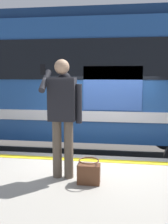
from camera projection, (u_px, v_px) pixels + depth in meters
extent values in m
plane|color=#4C4742|center=(96.00, 202.00, 5.10)|extent=(24.85, 24.85, 0.00)
cube|color=yellow|center=(95.00, 160.00, 4.66)|extent=(14.92, 0.16, 0.01)
cube|color=slate|center=(102.00, 169.00, 6.63)|extent=(19.80, 0.08, 0.16)
cube|color=slate|center=(105.00, 153.00, 8.03)|extent=(19.80, 0.08, 0.16)
cube|color=#1E478C|center=(46.00, 80.00, 7.21)|extent=(10.94, 2.70, 2.85)
cube|color=navy|center=(45.00, 24.00, 6.98)|extent=(10.72, 2.48, 0.24)
cube|color=black|center=(29.00, 60.00, 5.80)|extent=(10.39, 0.03, 0.90)
cube|color=silver|center=(31.00, 115.00, 5.99)|extent=(10.39, 0.03, 0.24)
cube|color=#3359B2|center=(112.00, 88.00, 5.63)|extent=(1.31, 0.02, 0.98)
cylinder|color=black|center=(166.00, 136.00, 8.05)|extent=(0.84, 0.12, 0.84)
cylinder|color=brown|center=(69.00, 149.00, 3.85)|extent=(0.14, 0.14, 0.89)
cylinder|color=brown|center=(57.00, 149.00, 3.87)|extent=(0.14, 0.14, 0.89)
cube|color=black|center=(62.00, 99.00, 3.74)|extent=(0.40, 0.24, 0.64)
sphere|color=black|center=(64.00, 78.00, 3.85)|extent=(0.20, 0.20, 0.20)
sphere|color=tan|center=(62.00, 67.00, 3.67)|extent=(0.22, 0.22, 0.22)
cylinder|color=black|center=(79.00, 104.00, 3.72)|extent=(0.09, 0.09, 0.58)
cylinder|color=black|center=(45.00, 81.00, 3.66)|extent=(0.09, 0.42, 0.33)
cube|color=black|center=(43.00, 70.00, 3.53)|extent=(0.07, 0.02, 0.15)
cube|color=#59331E|center=(89.00, 174.00, 3.67)|extent=(0.33, 0.17, 0.29)
torus|color=#59331E|center=(89.00, 161.00, 3.64)|extent=(0.30, 0.30, 0.02)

